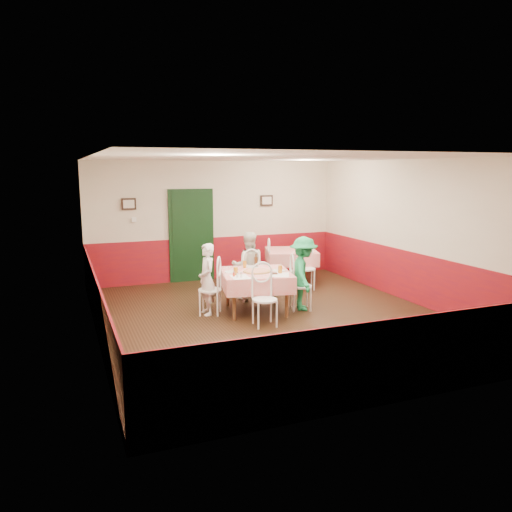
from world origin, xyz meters
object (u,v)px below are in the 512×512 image
object	(u,v)px
second_table	(291,266)
glass_b	(280,269)
pizza	(257,271)
diner_left	(207,279)
main_table	(256,292)
chair_right	(301,286)
diner_far	(248,266)
chair_second_a	(261,265)
chair_second_b	(306,269)
chair_left	(210,290)
glass_a	(236,271)
glass_c	(245,264)
diner_right	(303,273)
chair_near	(265,300)
beer_bottle	(256,261)
chair_far	(249,278)
wallet	(274,273)

from	to	relation	value
second_table	glass_b	size ratio (longest dim) A/B	8.08
pizza	diner_left	size ratio (longest dim) A/B	0.37
main_table	chair_right	bearing A→B (deg)	-11.53
pizza	diner_far	xyz separation A→B (m)	(0.18, 0.92, -0.09)
chair_second_a	chair_second_b	size ratio (longest dim) A/B	1.00
main_table	pizza	size ratio (longest dim) A/B	2.52
chair_second_b	diner_far	distance (m)	1.55
glass_b	chair_left	bearing A→B (deg)	159.00
diner_left	second_table	bearing A→B (deg)	125.34
glass_a	glass_c	distance (m)	0.70
diner_far	main_table	bearing A→B (deg)	93.25
glass_c	diner_right	distance (m)	1.13
glass_b	glass_c	world-z (taller)	glass_b
chair_left	chair_right	bearing A→B (deg)	104.36
chair_left	pizza	bearing A→B (deg)	101.79
chair_left	chair_second_b	bearing A→B (deg)	139.14
chair_second_b	diner_left	xyz separation A→B (m)	(-2.55, -1.06, 0.20)
chair_near	beer_bottle	xyz separation A→B (m)	(0.32, 1.22, 0.43)
chair_left	glass_b	world-z (taller)	chair_left
chair_far	chair_second_b	xyz separation A→B (m)	(1.50, 0.41, 0.00)
pizza	wallet	size ratio (longest dim) A/B	4.41
beer_bottle	chair_second_a	bearing A→B (deg)	64.53
chair_second_b	beer_bottle	xyz separation A→B (m)	(-1.51, -0.86, 0.43)
chair_left	diner_right	bearing A→B (deg)	104.36
main_table	chair_second_a	world-z (taller)	chair_second_a
wallet	chair_far	bearing A→B (deg)	103.98
second_table	chair_right	xyz separation A→B (m)	(-0.83, -2.16, 0.08)
chair_second_a	wallet	world-z (taller)	chair_second_a
chair_left	glass_c	distance (m)	0.89
chair_left	chair_far	size ratio (longest dim) A/B	1.00
chair_second_b	diner_right	distance (m)	1.64
chair_right	beer_bottle	distance (m)	0.98
pizza	glass_b	distance (m)	0.44
glass_b	diner_far	size ratio (longest dim) A/B	0.10
pizza	diner_left	world-z (taller)	diner_left
main_table	chair_far	xyz separation A→B (m)	(0.17, 0.83, 0.08)
main_table	glass_b	size ratio (longest dim) A/B	8.80
main_table	diner_far	world-z (taller)	diner_far
main_table	chair_left	bearing A→B (deg)	168.47
chair_right	wallet	xyz separation A→B (m)	(-0.61, -0.16, 0.32)
chair_second_b	wallet	distance (m)	2.16
diner_right	chair_right	bearing A→B (deg)	98.34
chair_left	chair_near	size ratio (longest dim) A/B	1.00
chair_far	glass_c	xyz separation A→B (m)	(-0.23, -0.41, 0.37)
chair_right	glass_c	xyz separation A→B (m)	(-0.90, 0.60, 0.37)
chair_far	beer_bottle	xyz separation A→B (m)	(-0.02, -0.44, 0.43)
chair_right	chair_near	bearing A→B (deg)	138.61
chair_second_a	second_table	bearing A→B (deg)	107.01
second_table	chair_second_b	world-z (taller)	chair_second_b
glass_b	pizza	bearing A→B (deg)	145.22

